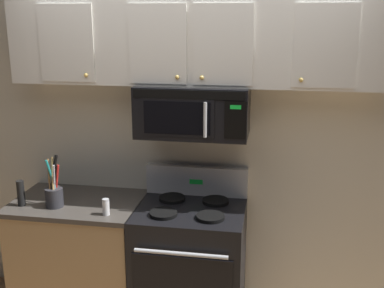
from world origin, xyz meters
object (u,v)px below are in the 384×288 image
Objects in this scene: stove_range at (190,264)px; utensil_crock_charcoal at (54,194)px; pepper_mill at (21,193)px; salt_shaker at (106,207)px; over_range_microwave at (193,110)px.

utensil_crock_charcoal reaches higher than stove_range.
salt_shaker is at bearing -4.79° from pepper_mill.
utensil_crock_charcoal reaches higher than pepper_mill.
over_range_microwave is 0.88m from salt_shaker.
salt_shaker is (-0.54, -0.32, -0.62)m from over_range_microwave.
over_range_microwave reaches higher than utensil_crock_charcoal.
over_range_microwave reaches higher than salt_shaker.
over_range_microwave reaches higher than stove_range.
stove_range is at bearing 20.49° from salt_shaker.
stove_range is at bearing 7.14° from pepper_mill.
over_range_microwave is at bearing 90.14° from stove_range.
stove_range is at bearing -89.86° from over_range_microwave.
over_range_microwave is 4.11× the size of pepper_mill.
pepper_mill is at bearing -167.41° from over_range_microwave.
pepper_mill is (-1.19, -0.27, -0.58)m from over_range_microwave.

